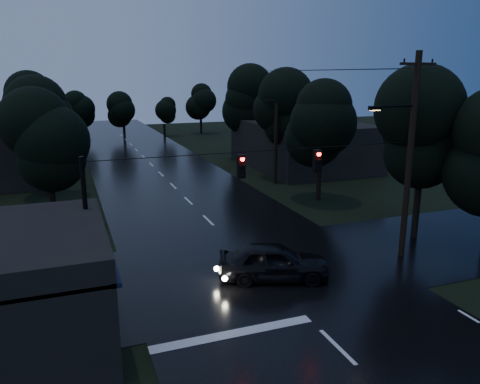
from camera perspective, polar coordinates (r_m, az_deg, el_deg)
main_road at (r=38.84m, az=-8.16°, el=0.71°), size 12.00×120.00×0.02m
cross_street at (r=22.41m, az=2.13°, el=-9.34°), size 60.00×9.00×0.02m
building_far_right at (r=46.96m, az=7.61°, el=5.79°), size 10.00×14.00×4.40m
utility_pole_main at (r=23.93m, az=19.87°, el=4.48°), size 3.50×0.30×10.00m
utility_pole_far at (r=38.88m, az=4.40°, el=6.65°), size 2.00×0.30×7.50m
anchor_pole_left at (r=18.90m, az=-18.08°, el=-4.87°), size 0.18×0.18×6.00m
span_signals at (r=20.20m, az=4.83°, el=3.59°), size 15.00×0.37×1.12m
tree_corner_near at (r=27.02m, az=21.50°, el=6.94°), size 4.48×4.48×9.44m
tree_left_a at (r=29.19m, az=-22.52°, el=5.82°), size 3.92×3.92×8.26m
tree_left_b at (r=37.12m, az=-23.22°, el=7.90°), size 4.20×4.20×8.85m
tree_left_c at (r=47.08m, az=-23.58°, el=9.42°), size 4.48×4.48×9.44m
tree_right_a at (r=33.72m, az=9.88°, el=8.31°), size 4.20×4.20×8.85m
tree_right_b at (r=41.02m, az=4.93°, el=10.00°), size 4.48×4.48×9.44m
tree_right_c at (r=50.41m, az=0.60°, el=11.24°), size 4.76×4.76×10.03m
car at (r=21.10m, az=4.15°, el=-8.45°), size 5.29×3.47×1.68m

